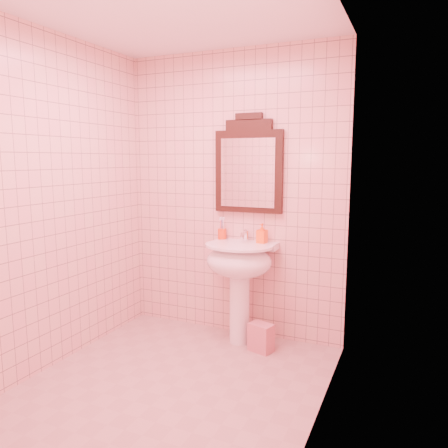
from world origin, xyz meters
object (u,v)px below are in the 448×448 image
at_px(toothbrush_cup, 222,234).
at_px(soap_dispenser, 262,233).
at_px(towel, 261,337).
at_px(pedestal_sink, 239,268).
at_px(mirror, 249,167).

distance_m(toothbrush_cup, soap_dispenser, 0.39).
xyz_separation_m(soap_dispenser, towel, (0.08, -0.22, -0.83)).
xyz_separation_m(toothbrush_cup, towel, (0.47, -0.26, -0.79)).
bearing_deg(towel, soap_dispenser, 109.63).
bearing_deg(towel, toothbrush_cup, 151.16).
height_order(pedestal_sink, soap_dispenser, soap_dispenser).
height_order(toothbrush_cup, towel, toothbrush_cup).
distance_m(mirror, soap_dispenser, 0.58).
height_order(pedestal_sink, toothbrush_cup, toothbrush_cup).
bearing_deg(mirror, towel, -51.31).
height_order(soap_dispenser, towel, soap_dispenser).
relative_size(pedestal_sink, toothbrush_cup, 4.98).
relative_size(toothbrush_cup, towel, 0.74).
bearing_deg(towel, pedestal_sink, 159.34).
height_order(pedestal_sink, mirror, mirror).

